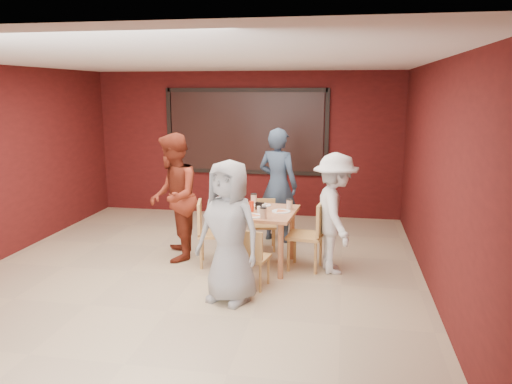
% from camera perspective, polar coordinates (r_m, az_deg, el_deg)
% --- Properties ---
extents(floor, '(7.00, 7.00, 0.00)m').
position_cam_1_polar(floor, '(6.83, -6.85, -9.46)').
color(floor, tan).
rests_on(floor, ground).
extents(window_blinds, '(3.00, 0.02, 1.50)m').
position_cam_1_polar(window_blinds, '(9.76, -1.17, 6.93)').
color(window_blinds, black).
extents(dining_table, '(1.09, 1.09, 0.95)m').
position_cam_1_polar(dining_table, '(6.94, 0.26, -2.97)').
color(dining_table, tan).
rests_on(dining_table, floor).
extents(chair_front, '(0.44, 0.44, 0.77)m').
position_cam_1_polar(chair_front, '(6.22, -0.55, -7.21)').
color(chair_front, tan).
rests_on(chair_front, floor).
extents(chair_back, '(0.44, 0.44, 0.77)m').
position_cam_1_polar(chair_back, '(7.79, 0.88, -3.33)').
color(chair_back, tan).
rests_on(chair_back, floor).
extents(chair_left, '(0.53, 0.53, 0.92)m').
position_cam_1_polar(chair_left, '(7.06, -5.44, -4.25)').
color(chair_left, tan).
rests_on(chair_left, floor).
extents(chair_right, '(0.52, 0.52, 0.95)m').
position_cam_1_polar(chair_right, '(6.89, 6.31, -4.51)').
color(chair_right, tan).
rests_on(chair_right, floor).
extents(diner_front, '(0.95, 0.78, 1.68)m').
position_cam_1_polar(diner_front, '(5.77, -3.10, -4.57)').
color(diner_front, gray).
rests_on(diner_front, floor).
extents(diner_back, '(0.79, 0.65, 1.86)m').
position_cam_1_polar(diner_back, '(8.10, 2.52, 0.80)').
color(diner_back, '#314157').
rests_on(diner_back, floor).
extents(diner_left, '(0.93, 1.06, 1.85)m').
position_cam_1_polar(diner_left, '(7.29, -9.43, -0.59)').
color(diner_left, maroon).
rests_on(diner_left, floor).
extents(diner_right, '(0.83, 1.17, 1.63)m').
position_cam_1_polar(diner_right, '(6.78, 9.02, -2.44)').
color(diner_right, silver).
rests_on(diner_right, floor).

